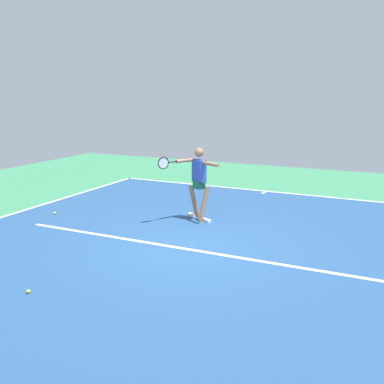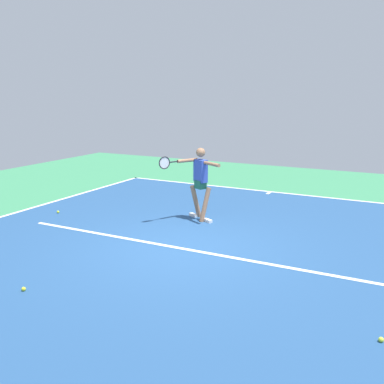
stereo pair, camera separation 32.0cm
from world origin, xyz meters
name	(u,v)px [view 1 (the left image)]	position (x,y,z in m)	size (l,w,h in m)	color
ground_plane	(184,248)	(0.00, 0.00, 0.00)	(21.27, 21.27, 0.00)	#388456
court_surface	(184,248)	(0.00, 0.00, 0.00)	(10.14, 11.54, 0.00)	navy
court_line_baseline_near	(266,191)	(0.00, -5.72, 0.00)	(10.14, 0.10, 0.01)	white
court_line_sideline_right	(0,218)	(5.02, 0.00, 0.00)	(0.10, 11.54, 0.01)	white
court_line_service	(183,248)	(0.00, 0.03, 0.00)	(7.60, 0.10, 0.01)	white
court_line_centre_mark	(264,192)	(0.00, -5.52, 0.00)	(0.10, 0.30, 0.01)	white
tennis_player	(198,179)	(0.59, -1.96, 1.00)	(1.29, 1.10, 1.74)	#9E7051
tennis_ball_far_corner	(28,291)	(1.23, 2.83, 0.03)	(0.07, 0.07, 0.07)	yellow
tennis_ball_near_service_line	(55,213)	(4.03, -0.82, 0.03)	(0.07, 0.07, 0.07)	#CCE033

